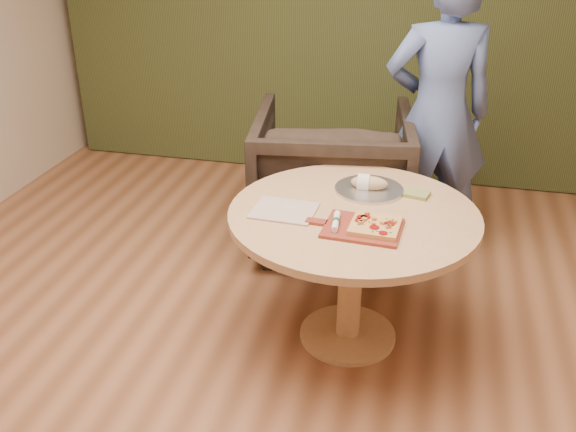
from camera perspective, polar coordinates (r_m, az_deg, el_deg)
The scene contains 12 objects.
room_shell at distance 2.40m, azimuth -4.18°, elevation 8.96°, with size 5.04×6.04×2.84m.
curtain at distance 5.18m, azimuth 5.85°, elevation 18.48°, with size 4.80×0.14×2.78m, color #2D3518.
pedestal_table at distance 3.19m, azimuth 5.76°, elevation -1.87°, with size 1.23×1.23×0.75m.
pizza_paddle at distance 2.96m, azimuth 6.47°, elevation -1.06°, with size 0.45×0.30×0.01m.
flatbread_pizza at distance 2.95m, azimuth 7.74°, elevation -0.84°, with size 0.23×0.23×0.04m.
cutlery_roll at distance 2.96m, azimuth 4.29°, elevation -0.47°, with size 0.04×0.20×0.03m.
newspaper at distance 3.11m, azimuth -0.33°, elevation 0.48°, with size 0.30×0.25×0.01m, color silver.
serving_tray at distance 3.36m, azimuth 7.21°, elevation 2.37°, with size 0.36×0.36×0.02m.
bread_roll at distance 3.34m, azimuth 7.09°, elevation 2.95°, with size 0.19×0.09×0.09m.
green_packet at distance 3.34m, azimuth 11.39°, elevation 1.93°, with size 0.12×0.10×0.02m, color olive.
armchair at distance 4.20m, azimuth 3.95°, elevation 3.92°, with size 0.99×0.92×1.01m, color black.
person_standing at distance 4.07m, azimuth 13.17°, elevation 8.78°, with size 0.67×0.44×1.85m, color #4E6399.
Camera 1 is at (0.70, -2.18, 2.13)m, focal length 40.00 mm.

